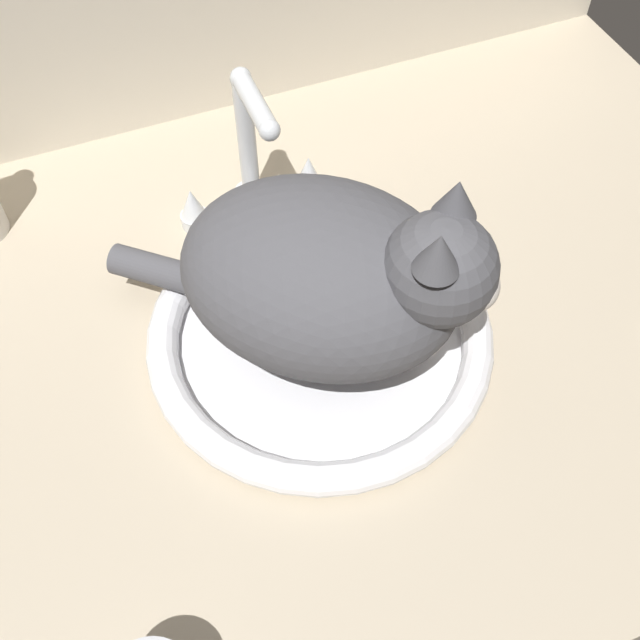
# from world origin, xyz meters

# --- Properties ---
(countertop) EXTENTS (1.18, 0.76, 0.03)m
(countertop) POSITION_xyz_m (0.00, 0.00, 0.01)
(countertop) COLOR #B7A88E
(countertop) RESTS_ON ground
(sink_basin) EXTENTS (0.35, 0.35, 0.03)m
(sink_basin) POSITION_xyz_m (0.01, -0.01, 0.04)
(sink_basin) COLOR white
(sink_basin) RESTS_ON countertop
(faucet) EXTENTS (0.17, 0.11, 0.19)m
(faucet) POSITION_xyz_m (0.01, 0.18, 0.11)
(faucet) COLOR silver
(faucet) RESTS_ON countertop
(cat) EXTENTS (0.35, 0.33, 0.20)m
(cat) POSITION_xyz_m (0.02, -0.03, 0.14)
(cat) COLOR #4C4C51
(cat) RESTS_ON sink_basin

